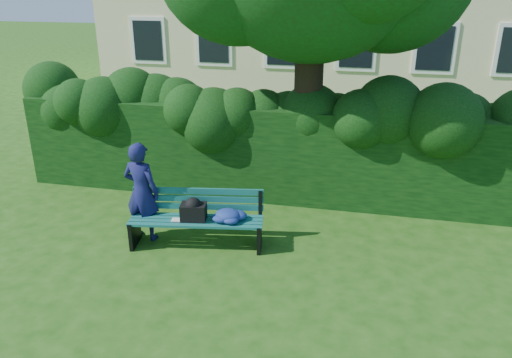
# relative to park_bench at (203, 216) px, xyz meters

# --- Properties ---
(ground) EXTENTS (80.00, 80.00, 0.00)m
(ground) POSITION_rel_park_bench_xyz_m (0.71, 0.06, -0.51)
(ground) COLOR #1D4B0F
(ground) RESTS_ON ground
(hedge) EXTENTS (10.00, 1.00, 1.80)m
(hedge) POSITION_rel_park_bench_xyz_m (0.71, 2.26, 0.39)
(hedge) COLOR black
(hedge) RESTS_ON ground
(park_bench) EXTENTS (2.17, 0.89, 0.89)m
(park_bench) POSITION_rel_park_bench_xyz_m (0.00, 0.00, 0.00)
(park_bench) COLOR #115654
(park_bench) RESTS_ON ground
(man_reading) EXTENTS (0.65, 0.47, 1.65)m
(man_reading) POSITION_rel_park_bench_xyz_m (-1.04, 0.03, 0.32)
(man_reading) COLOR #16184F
(man_reading) RESTS_ON ground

